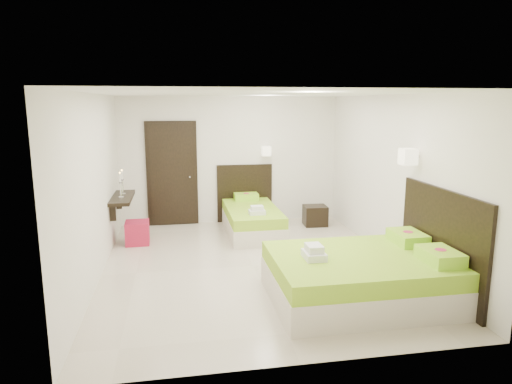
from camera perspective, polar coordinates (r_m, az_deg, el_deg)
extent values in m
plane|color=beige|center=(7.12, -0.37, -9.20)|extent=(5.50, 5.50, 0.00)
cube|color=beige|center=(8.80, -0.49, -4.17)|extent=(0.97, 1.93, 0.31)
cube|color=#7AB01C|center=(8.74, -0.49, -2.59)|extent=(0.96, 1.91, 0.19)
cube|color=black|center=(9.60, -1.43, -0.13)|extent=(1.16, 0.05, 1.21)
cube|color=#9DDE28|center=(9.40, -1.24, -0.58)|extent=(0.48, 0.33, 0.14)
cylinder|color=#CF305C|center=(9.38, -1.24, -0.17)|extent=(0.12, 0.12, 0.00)
cube|color=silver|center=(8.20, 0.13, -2.53)|extent=(0.29, 0.21, 0.08)
cube|color=silver|center=(8.18, 0.13, -2.00)|extent=(0.22, 0.16, 0.08)
cube|color=beige|center=(9.39, 1.28, 5.14)|extent=(0.17, 0.17, 0.19)
cylinder|color=#2D2116|center=(9.47, 1.18, 5.19)|extent=(0.03, 0.16, 0.03)
cube|color=beige|center=(6.07, 12.81, -11.37)|extent=(2.24, 1.68, 0.36)
cube|color=#7AB01C|center=(5.97, 12.93, -8.79)|extent=(2.22, 1.66, 0.22)
cube|color=black|center=(6.39, 22.09, -5.83)|extent=(0.05, 1.90, 1.40)
cube|color=#9DDE28|center=(5.96, 22.01, -7.43)|extent=(0.38, 0.56, 0.16)
cylinder|color=#CF305C|center=(5.94, 22.07, -6.70)|extent=(0.13, 0.13, 0.00)
cube|color=#9DDE28|center=(6.60, 18.42, -5.41)|extent=(0.38, 0.56, 0.16)
cylinder|color=#CF305C|center=(6.58, 18.47, -4.74)|extent=(0.13, 0.13, 0.00)
cube|color=silver|center=(5.71, 7.26, -7.84)|extent=(0.25, 0.34, 0.09)
cube|color=silver|center=(5.68, 7.28, -6.98)|extent=(0.18, 0.25, 0.09)
cube|color=beige|center=(6.71, 18.47, 4.22)|extent=(0.20, 0.20, 0.22)
cylinder|color=#2D2116|center=(6.75, 19.07, 4.22)|extent=(0.16, 0.03, 0.03)
cube|color=black|center=(9.42, 7.40, -2.93)|extent=(0.48, 0.43, 0.41)
cube|color=maroon|center=(8.40, -14.60, -4.94)|extent=(0.42, 0.42, 0.41)
cube|color=black|center=(9.40, -10.45, 2.21)|extent=(1.02, 0.06, 2.14)
cube|color=black|center=(9.37, -10.45, 2.18)|extent=(0.88, 0.04, 2.06)
cylinder|color=silver|center=(9.35, -8.29, 1.92)|extent=(0.03, 0.10, 0.03)
cube|color=black|center=(8.40, -16.38, -0.70)|extent=(0.35, 1.20, 0.06)
cube|color=black|center=(8.01, -17.47, -2.42)|extent=(0.10, 0.04, 0.30)
cube|color=black|center=(8.89, -16.76, -1.09)|extent=(0.10, 0.04, 0.30)
cylinder|color=silver|center=(8.25, -16.50, -0.64)|extent=(0.10, 0.10, 0.02)
cylinder|color=silver|center=(8.23, -16.55, 0.18)|extent=(0.02, 0.02, 0.22)
cone|color=silver|center=(8.21, -16.60, 1.07)|extent=(0.07, 0.07, 0.04)
cylinder|color=white|center=(8.19, -16.63, 1.73)|extent=(0.02, 0.02, 0.15)
sphere|color=#FFB23F|center=(8.18, -16.67, 2.33)|extent=(0.02, 0.02, 0.02)
cylinder|color=silver|center=(8.54, -16.29, -0.23)|extent=(0.10, 0.10, 0.02)
cylinder|color=silver|center=(8.52, -16.33, 0.56)|extent=(0.02, 0.02, 0.22)
cone|color=silver|center=(8.50, -16.38, 1.42)|extent=(0.07, 0.07, 0.04)
cylinder|color=white|center=(8.48, -16.42, 2.05)|extent=(0.02, 0.02, 0.15)
sphere|color=#FFB23F|center=(8.47, -16.45, 2.63)|extent=(0.02, 0.02, 0.02)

